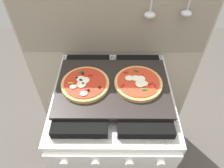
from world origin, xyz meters
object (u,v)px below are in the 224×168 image
at_px(stove, 112,135).
at_px(pizza_right, 137,83).
at_px(pizza_left, 84,83).
at_px(baking_tray, 112,87).

relative_size(stove, pizza_right, 3.91).
bearing_deg(pizza_right, stove, -175.78).
xyz_separation_m(pizza_left, pizza_right, (0.26, 0.00, -0.00)).
relative_size(pizza_left, pizza_right, 1.00).
distance_m(pizza_left, pizza_right, 0.26).
bearing_deg(stove, pizza_right, 4.22).
height_order(stove, baking_tray, baking_tray).
bearing_deg(pizza_left, baking_tray, -1.51).
bearing_deg(pizza_left, pizza_right, 0.87).
bearing_deg(baking_tray, pizza_right, 3.45).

